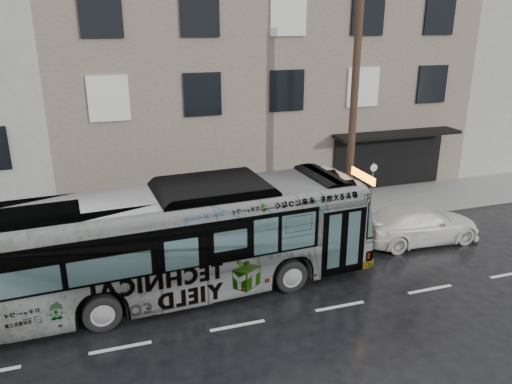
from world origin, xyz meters
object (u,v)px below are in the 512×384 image
Objects in this scene: sign_post at (371,190)px; white_sedan at (419,224)px; utility_pole_front at (353,114)px; bus at (176,241)px.

white_sedan is (0.65, -2.48, -0.65)m from sign_post.
utility_pole_front reaches higher than bus.
utility_pole_front is at bearing 180.00° from sign_post.
sign_post is (1.10, 0.00, -3.30)m from utility_pole_front.
bus is at bearing 97.48° from white_sedan.
utility_pole_front reaches higher than white_sedan.
bus reaches higher than sign_post.
white_sedan is at bearing -75.43° from sign_post.
sign_post is 9.48m from bus.
bus is at bearing -156.37° from utility_pole_front.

